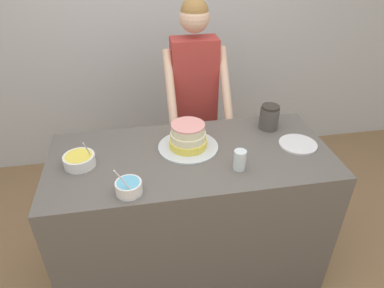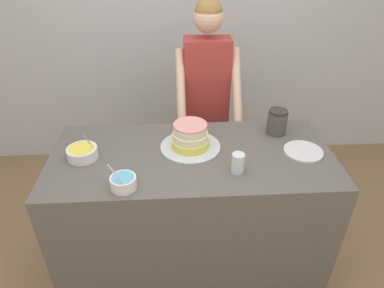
# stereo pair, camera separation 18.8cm
# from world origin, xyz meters

# --- Properties ---
(wall_back) EXTENTS (10.00, 0.05, 2.60)m
(wall_back) POSITION_xyz_m (0.00, 1.88, 1.30)
(wall_back) COLOR silver
(wall_back) RESTS_ON ground_plane
(counter) EXTENTS (1.63, 0.74, 0.96)m
(counter) POSITION_xyz_m (0.00, 0.37, 0.48)
(counter) COLOR #5B5651
(counter) RESTS_ON ground_plane
(person_baker) EXTENTS (0.45, 0.46, 1.68)m
(person_baker) POSITION_xyz_m (0.15, 1.08, 1.05)
(person_baker) COLOR #2D2D38
(person_baker) RESTS_ON ground_plane
(cake) EXTENTS (0.35, 0.35, 0.16)m
(cake) POSITION_xyz_m (-0.01, 0.44, 1.02)
(cake) COLOR silver
(cake) RESTS_ON counter
(frosting_bowl_blue) EXTENTS (0.13, 0.13, 0.17)m
(frosting_bowl_blue) POSITION_xyz_m (-0.36, 0.10, 0.99)
(frosting_bowl_blue) COLOR white
(frosting_bowl_blue) RESTS_ON counter
(frosting_bowl_yellow) EXTENTS (0.17, 0.17, 0.18)m
(frosting_bowl_yellow) POSITION_xyz_m (-0.62, 0.37, 0.99)
(frosting_bowl_yellow) COLOR white
(frosting_bowl_yellow) RESTS_ON counter
(drinking_glass) EXTENTS (0.07, 0.07, 0.11)m
(drinking_glass) POSITION_xyz_m (0.23, 0.19, 1.01)
(drinking_glass) COLOR silver
(drinking_glass) RESTS_ON counter
(ceramic_plate) EXTENTS (0.22, 0.22, 0.01)m
(ceramic_plate) POSITION_xyz_m (0.64, 0.35, 0.96)
(ceramic_plate) COLOR silver
(ceramic_plate) RESTS_ON counter
(stoneware_jar) EXTENTS (0.12, 0.12, 0.16)m
(stoneware_jar) POSITION_xyz_m (0.54, 0.58, 1.04)
(stoneware_jar) COLOR #4C4742
(stoneware_jar) RESTS_ON counter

